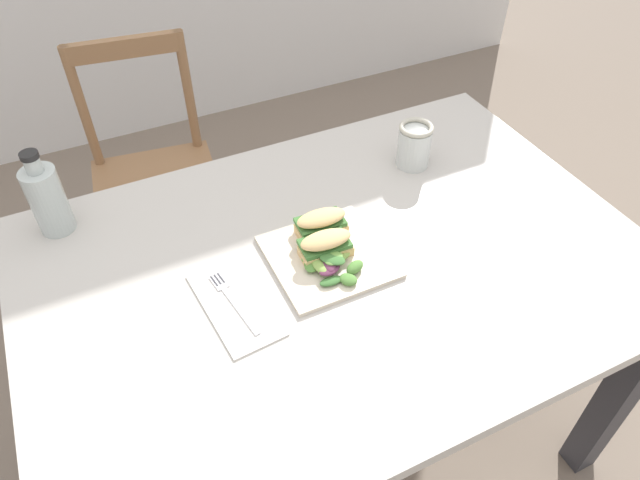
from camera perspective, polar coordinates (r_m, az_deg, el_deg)
name	(u,v)px	position (r m, az deg, el deg)	size (l,w,h in m)	color
ground_plane	(323,452)	(1.83, 0.29, -20.06)	(8.69, 8.69, 0.00)	#7A6B5B
dining_table	(337,294)	(1.34, 1.71, -5.34)	(1.34, 0.93, 0.74)	#BCB7AD
chair_wooden_far	(155,177)	(2.03, -15.88, 5.99)	(0.45, 0.45, 0.87)	#8E6642
plate_lunch	(328,257)	(1.26, 0.79, -1.63)	(0.25, 0.25, 0.01)	beige
sandwich_half_front	(326,245)	(1.23, 0.55, -0.46)	(0.12, 0.07, 0.06)	#DBB270
sandwich_half_back	(321,223)	(1.28, 0.12, 1.70)	(0.12, 0.07, 0.06)	#DBB270
salad_mixed_greens	(329,263)	(1.22, 0.90, -2.27)	(0.13, 0.15, 0.03)	#84A84C
napkin_folded	(235,305)	(1.18, -8.31, -6.29)	(0.12, 0.24, 0.00)	silver
fork_on_napkin	(231,298)	(1.19, -8.72, -5.64)	(0.05, 0.19, 0.00)	silver
bottle_cold_brew	(49,202)	(1.41, -25.06, 3.36)	(0.08, 0.08, 0.21)	#472819
mason_jar_iced_tea	(414,147)	(1.51, 9.19, 8.98)	(0.09, 0.09, 0.12)	#C67528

